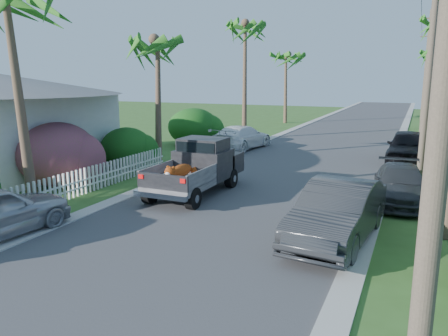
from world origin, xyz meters
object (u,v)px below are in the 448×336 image
at_px(utility_pole_b, 429,71).
at_px(palm_l_b, 156,40).
at_px(palm_l_c, 245,24).
at_px(parked_car_rm, 401,185).
at_px(utility_pole_a, 448,52).
at_px(palm_r_d, 438,52).
at_px(parked_car_rf, 408,147).
at_px(palm_r_c, 442,19).
at_px(palm_l_d, 287,55).
at_px(utility_pole_d, 425,75).
at_px(parked_car_rn, 337,213).
at_px(parked_car_lf, 242,137).
at_px(utility_pole_c, 426,74).
at_px(pickup_truck, 200,166).

bearing_deg(utility_pole_b, palm_l_b, -175.39).
relative_size(palm_l_b, palm_l_c, 0.80).
xyz_separation_m(parked_car_rm, utility_pole_a, (0.60, -11.13, 3.97)).
distance_m(palm_l_c, palm_r_d, 21.95).
distance_m(parked_car_rf, utility_pole_a, 19.50).
distance_m(palm_r_c, palm_r_d, 14.07).
xyz_separation_m(palm_l_d, utility_pole_a, (12.10, -36.00, -1.84)).
xyz_separation_m(utility_pole_b, utility_pole_d, (0.00, 30.00, 0.00)).
xyz_separation_m(parked_car_rn, parked_car_lf, (-8.11, 13.42, -0.08)).
distance_m(parked_car_rf, palm_l_d, 21.17).
height_order(utility_pole_b, utility_pole_d, same).
bearing_deg(utility_pole_b, utility_pole_c, 90.00).
xyz_separation_m(parked_car_rf, utility_pole_d, (0.62, 25.88, 3.77)).
relative_size(palm_r_d, utility_pole_a, 0.89).
relative_size(parked_car_lf, palm_r_d, 0.62).
bearing_deg(utility_pole_c, pickup_truck, -110.74).
height_order(pickup_truck, utility_pole_c, utility_pole_c).
bearing_deg(parked_car_rm, utility_pole_d, 83.24).
bearing_deg(pickup_truck, utility_pole_a, -50.94).
bearing_deg(parked_car_lf, parked_car_rf, -176.26).
distance_m(pickup_truck, utility_pole_b, 10.13).
bearing_deg(parked_car_lf, utility_pole_a, 124.90).
height_order(palm_r_d, utility_pole_b, utility_pole_b).
height_order(palm_r_c, utility_pole_c, palm_r_c).
distance_m(utility_pole_b, utility_pole_c, 15.00).
bearing_deg(palm_r_d, palm_l_c, -124.78).
relative_size(parked_car_lf, palm_l_b, 0.67).
xyz_separation_m(parked_car_rm, utility_pole_d, (0.60, 33.87, 3.97)).
distance_m(pickup_truck, parked_car_lf, 10.53).
distance_m(parked_car_rm, utility_pole_d, 34.11).
distance_m(palm_l_c, palm_l_d, 12.10).
bearing_deg(palm_r_c, parked_car_rf, -97.81).
xyz_separation_m(pickup_truck, parked_car_lf, (-2.37, 10.26, -0.29)).
bearing_deg(palm_l_b, palm_l_d, 89.22).
distance_m(utility_pole_a, utility_pole_c, 30.00).
relative_size(parked_car_rm, parked_car_rf, 0.90).
bearing_deg(parked_car_rm, utility_pole_c, 82.44).
bearing_deg(pickup_truck, parked_car_rn, -28.85).
height_order(parked_car_rn, palm_r_c, palm_r_c).
relative_size(pickup_truck, utility_pole_c, 0.57).
distance_m(parked_car_lf, palm_r_c, 15.38).
relative_size(parked_car_rm, utility_pole_c, 0.49).
xyz_separation_m(parked_car_lf, utility_pole_a, (10.11, -19.80, 3.88)).
relative_size(parked_car_rm, parked_car_lf, 0.88).
bearing_deg(parked_car_lf, palm_l_d, -75.16).
height_order(palm_r_d, utility_pole_c, utility_pole_c).
bearing_deg(parked_car_rn, parked_car_rm, 79.13).
bearing_deg(palm_r_d, utility_pole_c, -94.29).
distance_m(utility_pole_c, utility_pole_d, 15.00).
relative_size(palm_r_c, utility_pole_b, 1.04).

